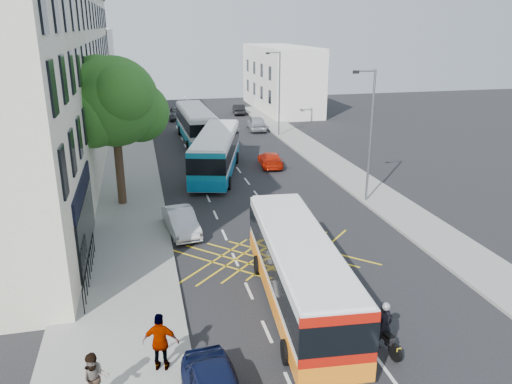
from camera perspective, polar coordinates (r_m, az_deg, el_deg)
ground at (r=19.71m, az=10.58°, el=-14.21°), size 120.00×120.00×0.00m
pavement_left at (r=31.82m, az=-14.97°, el=-1.32°), size 5.00×70.00×0.15m
pavement_right at (r=35.01m, az=12.12°, el=0.73°), size 3.00×70.00×0.15m
terrace_main at (r=40.27m, az=-23.55°, el=11.67°), size 8.30×45.00×13.50m
terrace_far at (r=70.56m, az=-19.36°, el=13.07°), size 8.00×20.00×10.00m
building_right at (r=65.90m, az=2.81°, el=12.86°), size 6.00×18.00×8.00m
street_tree at (r=30.31m, az=-15.97°, el=9.78°), size 6.30×5.70×8.80m
lamp_near at (r=30.71m, az=12.84°, el=6.96°), size 1.45×0.15×8.00m
lamp_far at (r=49.23m, az=2.57°, el=11.64°), size 1.45×0.15×8.00m
railings at (r=22.72m, az=-18.54°, el=-8.15°), size 0.08×5.60×1.14m
bus_near at (r=19.62m, az=4.90°, el=-8.91°), size 3.29×10.55×2.92m
bus_mid at (r=36.89m, az=-4.57°, el=4.52°), size 5.44×11.30×3.10m
bus_far at (r=47.98m, az=-6.88°, el=7.73°), size 2.94×11.07×3.10m
motorbike at (r=18.00m, az=14.39°, el=-14.76°), size 0.71×2.03×1.81m
parked_car_silver at (r=26.79m, az=-8.56°, el=-3.35°), size 1.87×4.09×1.30m
red_hatchback at (r=39.08m, az=1.66°, el=3.76°), size 1.96×4.04×1.13m
distant_car_grey at (r=59.81m, az=-8.91°, el=8.85°), size 2.26×4.81×1.33m
distant_car_silver at (r=52.78m, az=0.04°, el=7.88°), size 2.15×4.52×1.49m
distant_car_dark at (r=62.63m, az=-1.98°, el=9.46°), size 1.71×3.92×1.25m
pedestrian_near at (r=15.81m, az=-17.92°, el=-19.74°), size 0.87×0.71×1.69m
pedestrian_far at (r=16.57m, az=-10.82°, el=-16.49°), size 1.24×0.76×1.98m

